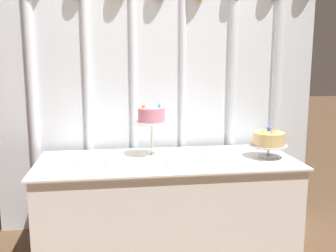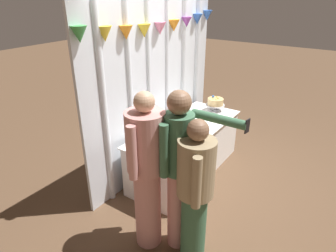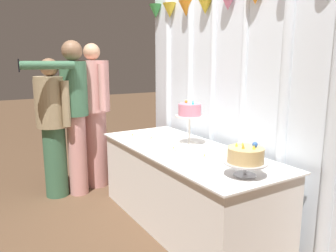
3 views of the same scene
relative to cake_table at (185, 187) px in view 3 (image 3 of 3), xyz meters
name	(u,v)px [view 3 (image 3 of 3)]	position (x,y,z in m)	size (l,w,h in m)	color
ground_plane	(176,226)	(0.00, -0.10, -0.37)	(24.00, 24.00, 0.00)	brown
draped_curtain	(231,84)	(0.02, 0.50, 0.94)	(2.86, 0.17, 2.45)	silver
cake_table	(185,187)	(0.00, 0.00, 0.00)	(2.01, 0.81, 0.73)	white
cake_display_nearleft	(190,112)	(-0.11, 0.12, 0.68)	(0.27, 0.27, 0.44)	silver
cake_display_nearright	(246,156)	(0.81, -0.05, 0.51)	(0.31, 0.31, 0.24)	#B2B2B7
tealight_far_left	(132,136)	(-0.70, -0.20, 0.38)	(0.04, 0.04, 0.03)	beige
tealight_near_left	(151,139)	(-0.48, -0.09, 0.38)	(0.04, 0.04, 0.03)	beige
tealight_near_right	(173,149)	(-0.01, -0.12, 0.38)	(0.05, 0.05, 0.04)	beige
tealight_far_right	(204,157)	(0.31, -0.02, 0.38)	(0.04, 0.04, 0.03)	beige
guest_man_pink_jacket	(94,111)	(-1.40, -0.37, 0.57)	(0.54, 0.43, 1.73)	#D6938E
guest_girl_blue_dress	(74,109)	(-1.25, -0.65, 0.62)	(0.45, 0.75, 1.74)	#D6938E
guest_man_dark_suit	(53,123)	(-1.32, -0.87, 0.48)	(0.47, 0.47, 1.55)	#3D6B4C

